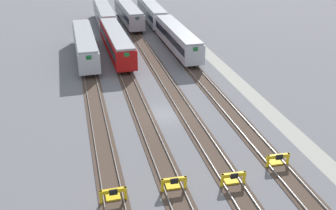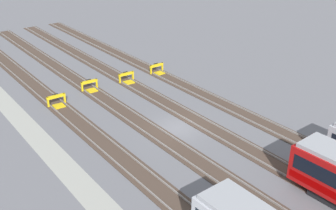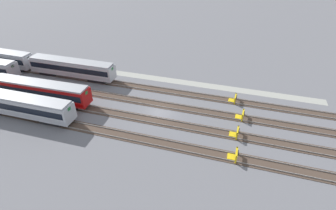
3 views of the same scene
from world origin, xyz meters
name	(u,v)px [view 1 (image 1 of 3)]	position (x,y,z in m)	size (l,w,h in m)	color
ground_plane	(165,114)	(0.00, 0.00, 0.00)	(400.00, 400.00, 0.00)	slate
service_walkway	(261,103)	(0.00, -11.14, 0.00)	(54.00, 2.00, 0.01)	#9E9E93
rail_track_nearest	(226,107)	(0.00, -6.96, 0.04)	(90.00, 2.24, 0.21)	#47382D
rail_track_near_inner	(186,112)	(0.00, -2.32, 0.04)	(90.00, 2.24, 0.21)	#47382D
rail_track_middle	(143,116)	(0.00, 2.32, 0.04)	(90.00, 2.24, 0.21)	#47382D
rail_track_far_inner	(99,122)	(0.00, 6.96, 0.04)	(90.00, 2.24, 0.21)	#47382D
subway_car_front_row_leftmost	(128,13)	(39.67, -2.38, 2.04)	(18.06, 3.21, 3.70)	#ADAFB7
subway_car_front_row_left_inner	(177,38)	(20.65, -6.99, 2.04)	(18.02, 2.94, 3.70)	#ADAFB7
subway_car_front_row_centre	(85,45)	(20.65, 7.00, 2.04)	(18.02, 2.97, 3.70)	#ADAFB7
subway_car_front_row_right_inner	(116,42)	(20.65, 2.38, 2.04)	(18.06, 3.25, 3.70)	#A80F0F
subway_car_front_row_rightmost	(104,15)	(39.32, 2.31, 2.04)	(18.01, 2.88, 3.70)	#ADAFB7
subway_car_back_row_leftmost	(152,12)	(39.62, -6.95, 2.04)	(18.05, 3.15, 3.70)	#ADAFB7
bumper_stop_nearest_track	(276,159)	(-11.34, -6.97, 0.51)	(1.37, 2.01, 1.22)	gold
bumper_stop_near_inner_track	(232,178)	(-12.87, -2.33, 0.51)	(1.38, 2.01, 1.22)	gold
bumper_stop_middle_track	(173,183)	(-12.37, 2.31, 0.51)	(1.37, 2.01, 1.22)	gold
bumper_stop_far_inner_track	(113,194)	(-12.57, 6.97, 0.51)	(1.35, 2.00, 1.22)	gold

